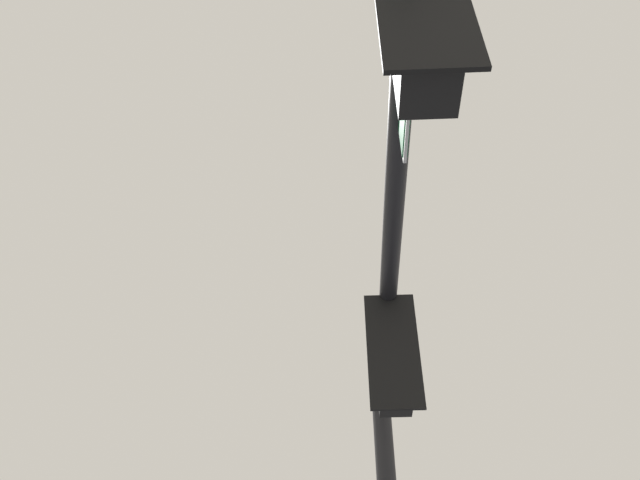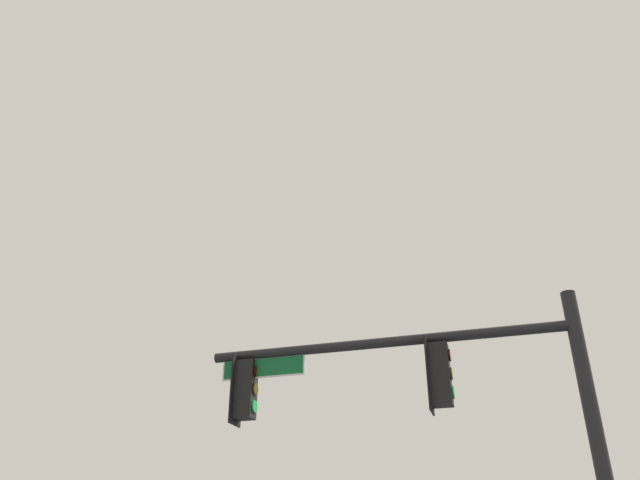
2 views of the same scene
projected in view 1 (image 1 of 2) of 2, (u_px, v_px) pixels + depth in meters
The scene contains 1 object.
signal_pole_near at pixel (396, 405), 5.97m from camera, with size 6.74×1.15×6.09m.
Camera 1 is at (0.72, -6.18, 1.59)m, focal length 35.00 mm.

